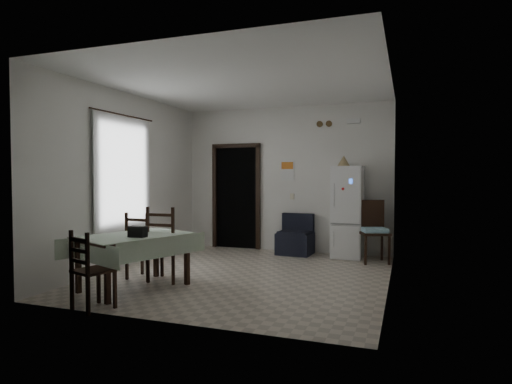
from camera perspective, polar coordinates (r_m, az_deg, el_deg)
The scene contains 25 objects.
ground at distance 6.66m, azimuth -1.47°, elevation -10.97°, with size 4.50×4.50×0.00m, color #C2B39E.
ceiling at distance 6.63m, azimuth -1.49°, elevation 14.24°, with size 4.20×4.50×0.02m, color white, non-canonical shape.
wall_back at distance 8.62m, azimuth 3.90°, elevation 1.75°, with size 4.20×0.02×2.90m, color silver, non-canonical shape.
wall_front at distance 4.46m, azimuth -11.92°, elevation 1.30°, with size 4.20×0.02×2.90m, color silver, non-canonical shape.
wall_left at distance 7.50m, azimuth -16.63°, elevation 1.59°, with size 0.02×4.50×2.90m, color silver, non-canonical shape.
wall_right at distance 6.06m, azimuth 17.41°, elevation 1.47°, with size 0.02×4.50×2.90m, color silver, non-canonical shape.
doorway at distance 9.16m, azimuth -2.10°, elevation -0.66°, with size 1.06×0.52×2.22m.
window_recess at distance 7.37m, azimuth -17.88°, elevation 2.35°, with size 0.10×1.20×1.60m, color silver.
curtain at distance 7.30m, azimuth -17.19°, elevation 2.36°, with size 0.02×1.45×1.85m, color beige.
curtain_rod at distance 7.36m, azimuth -17.21°, elevation 9.77°, with size 0.02×0.02×1.60m, color black.
calendar at distance 8.60m, azimuth 4.20°, elevation 2.88°, with size 0.28×0.02×0.40m, color white.
calendar_image at distance 8.59m, azimuth 4.19°, elevation 3.54°, with size 0.24×0.01×0.14m, color orange.
light_switch at distance 8.58m, azimuth 4.83°, elevation -0.60°, with size 0.08×0.02×0.12m, color beige.
vent_left at distance 8.51m, azimuth 8.49°, elevation 8.94°, with size 0.12×0.12×0.03m, color brown.
vent_right at distance 8.47m, azimuth 9.70°, elevation 8.96°, with size 0.12×0.12×0.03m, color brown.
emergency_light at distance 8.38m, azimuth 12.88°, elevation 9.22°, with size 0.25×0.07×0.09m, color white.
fridge at distance 8.08m, azimuth 12.12°, elevation -2.61°, with size 0.55×0.55×1.69m, color white, non-canonical shape.
tan_cone at distance 8.00m, azimuth 11.62°, elevation 4.09°, with size 0.23×0.23×0.19m, color tan.
navy_seat at distance 8.32m, azimuth 5.24°, elevation -5.63°, with size 0.64×0.62×0.77m, color black, non-canonical shape.
corner_chair at distance 7.74m, azimuth 15.48°, elevation -5.12°, with size 0.47×0.47×1.08m, color black, non-canonical shape.
dining_table at distance 6.02m, azimuth -15.89°, elevation -8.94°, with size 0.92×1.39×0.72m, color #AFC4A7, non-canonical shape.
black_bag at distance 5.73m, azimuth -15.50°, elevation -5.11°, with size 0.22×0.13×0.14m, color black.
dining_chair_far_left at distance 6.57m, azimuth -14.64°, elevation -6.85°, with size 0.42×0.42×0.98m, color black, non-canonical shape.
dining_chair_far_right at distance 6.34m, azimuth -11.75°, elevation -6.72°, with size 0.46×0.46×1.08m, color black, non-canonical shape.
dining_chair_near_head at distance 5.25m, azimuth -20.88°, elevation -9.64°, with size 0.39×0.39×0.90m, color black, non-canonical shape.
Camera 1 is at (2.33, -6.05, 1.52)m, focal length 30.00 mm.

